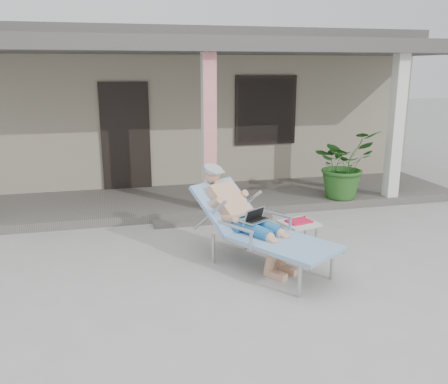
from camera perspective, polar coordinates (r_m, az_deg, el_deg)
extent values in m
plane|color=#9E9E99|center=(6.30, 2.41, -8.79)|extent=(60.00, 60.00, 0.00)
cube|color=#9E957D|center=(12.20, -6.13, 9.88)|extent=(10.00, 5.00, 3.00)
cube|color=#474442|center=(12.17, -6.35, 17.64)|extent=(10.40, 5.40, 0.30)
cube|color=black|center=(9.61, -11.75, 6.57)|extent=(0.95, 0.06, 2.10)
cube|color=black|center=(10.08, 5.03, 9.76)|extent=(1.20, 0.06, 1.30)
cube|color=black|center=(10.08, 5.04, 9.76)|extent=(1.32, 0.05, 1.42)
cube|color=#605B56|center=(9.03, -2.86, -0.95)|extent=(10.00, 2.00, 0.15)
cube|color=red|center=(7.94, -1.81, 7.06)|extent=(0.22, 0.22, 2.61)
cube|color=silver|center=(9.31, 19.95, 7.33)|extent=(0.22, 0.22, 2.61)
cube|color=#474442|center=(8.71, -3.11, 17.12)|extent=(10.00, 2.30, 0.24)
cube|color=#605B56|center=(7.97, -1.28, -3.38)|extent=(2.00, 0.30, 0.07)
cylinder|color=#B7B7BC|center=(5.46, 9.08, -10.55)|extent=(0.05, 0.05, 0.40)
cylinder|color=#B7B7BC|center=(5.98, 12.87, -8.45)|extent=(0.05, 0.05, 0.40)
cylinder|color=#B7B7BC|center=(6.29, -1.30, -6.88)|extent=(0.05, 0.05, 0.40)
cylinder|color=#B7B7BC|center=(6.74, 2.80, -5.38)|extent=(0.05, 0.05, 0.40)
cube|color=#B7B7BC|center=(5.90, 7.09, -6.26)|extent=(1.25, 1.46, 0.03)
cube|color=#7FA0C5|center=(5.89, 7.10, -6.02)|extent=(1.36, 1.55, 0.04)
cube|color=#B7B7BC|center=(6.40, 0.40, -2.06)|extent=(0.89, 0.88, 0.53)
cube|color=#7FA0C5|center=(6.39, 0.40, -1.75)|extent=(1.02, 1.00, 0.60)
cylinder|color=#9F9FA1|center=(6.49, -1.54, 2.79)|extent=(0.36, 0.36, 0.14)
cube|color=silver|center=(6.10, 3.69, -3.37)|extent=(0.43, 0.40, 0.25)
cube|color=beige|center=(6.81, 8.99, -3.75)|extent=(0.57, 0.57, 0.04)
cylinder|color=#B7B7BC|center=(6.64, 8.04, -6.00)|extent=(0.03, 0.03, 0.36)
cylinder|color=#B7B7BC|center=(6.79, 11.01, -5.68)|extent=(0.03, 0.03, 0.36)
cylinder|color=#B7B7BC|center=(6.97, 6.90, -4.95)|extent=(0.03, 0.03, 0.36)
cylinder|color=#B7B7BC|center=(7.11, 9.76, -4.67)|extent=(0.03, 0.03, 0.36)
cube|color=red|center=(6.80, 9.01, -3.49)|extent=(0.38, 0.32, 0.03)
cube|color=black|center=(6.91, 8.62, -3.22)|extent=(0.32, 0.10, 0.03)
imported|color=#26591E|center=(9.06, 14.16, 3.28)|extent=(1.40, 1.30, 1.27)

